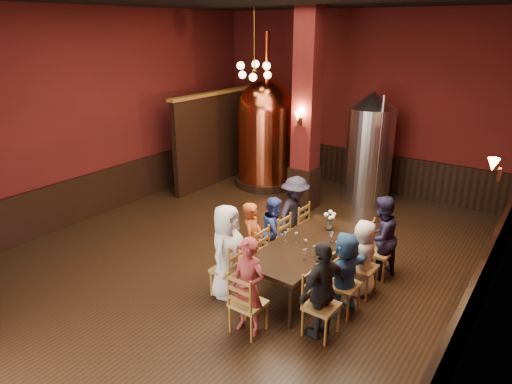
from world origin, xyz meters
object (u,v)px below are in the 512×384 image
Objects in this scene: dining_table at (306,248)px; person_0 at (227,251)px; person_1 at (253,241)px; copper_kettle at (266,132)px; rose_vase at (329,218)px; steel_vessel at (369,149)px; person_2 at (275,231)px.

dining_table is 1.58× the size of person_0.
dining_table is 1.77× the size of person_1.
rose_vase is (3.47, -3.23, -0.47)m from copper_kettle.
person_0 is at bearing -130.36° from dining_table.
steel_vessel is 7.56× the size of rose_vase.
person_1 reaches higher than person_2.
copper_kettle is at bearing 132.75° from dining_table.
person_1 is 0.35× the size of copper_kettle.
person_0 is at bearing 165.01° from person_2.
dining_table is at bearing -126.21° from person_2.
person_2 is at bearing 158.78° from dining_table.
person_0 is (-0.88, -0.97, 0.08)m from dining_table.
person_0 is 5.57m from copper_kettle.
steel_vessel is (2.75, 0.32, -0.11)m from copper_kettle.
person_0 reaches higher than person_2.
person_1 is (0.02, 0.67, -0.08)m from person_0.
person_2 is 0.32× the size of copper_kettle.
copper_kettle is (-3.42, 3.93, 0.76)m from dining_table.
dining_table is at bearing -93.95° from rose_vase.
dining_table is at bearing -87.41° from person_1.
person_2 is 4.49m from copper_kettle.
person_2 reaches higher than rose_vase.
dining_table is at bearing -48.99° from copper_kettle.
copper_kettle reaches higher than person_2.
copper_kettle is 4.76m from rose_vase.
rose_vase is (0.93, 1.68, 0.21)m from person_0.
person_0 is 4.34× the size of rose_vase.
dining_table is at bearing -80.98° from steel_vessel.
rose_vase is (0.89, 0.35, 0.35)m from person_2.
person_0 is 1.21× the size of person_2.
rose_vase reaches higher than dining_table.
person_1 is at bearing -92.31° from steel_vessel.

